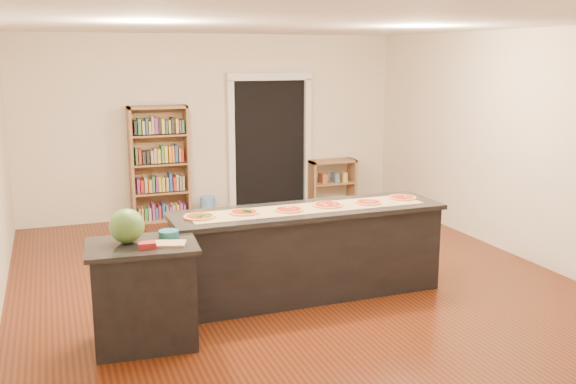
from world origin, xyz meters
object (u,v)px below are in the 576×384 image
object	(u,v)px
low_shelf	(332,183)
side_counter	(144,294)
waste_bin	(208,207)
watermelon	(127,226)
kitchen_island	(308,252)
bookshelf	(160,164)

from	to	relation	value
low_shelf	side_counter	bearing A→B (deg)	-131.02
low_shelf	waste_bin	size ratio (longest dim) A/B	2.27
waste_bin	watermelon	size ratio (longest dim) A/B	1.16
kitchen_island	watermelon	xyz separation A→B (m)	(-1.88, -0.53, 0.59)
low_shelf	watermelon	world-z (taller)	watermelon
low_shelf	waste_bin	bearing A→B (deg)	-177.92
side_counter	waste_bin	xyz separation A→B (m)	(1.55, 4.17, -0.29)
kitchen_island	bookshelf	xyz separation A→B (m)	(-0.93, 3.66, 0.40)
side_counter	waste_bin	world-z (taller)	side_counter
side_counter	bookshelf	world-z (taller)	bookshelf
side_counter	watermelon	xyz separation A→B (m)	(-0.11, 0.07, 0.60)
low_shelf	waste_bin	distance (m)	2.16
bookshelf	low_shelf	size ratio (longest dim) A/B	2.24
waste_bin	watermelon	bearing A→B (deg)	-111.99
kitchen_island	watermelon	size ratio (longest dim) A/B	9.60
waste_bin	side_counter	bearing A→B (deg)	-110.38
watermelon	waste_bin	bearing A→B (deg)	68.01
bookshelf	waste_bin	size ratio (longest dim) A/B	5.10
low_shelf	watermelon	xyz separation A→B (m)	(-3.80, -4.17, 0.67)
kitchen_island	watermelon	distance (m)	2.04
low_shelf	kitchen_island	bearing A→B (deg)	-117.72
kitchen_island	waste_bin	distance (m)	3.59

